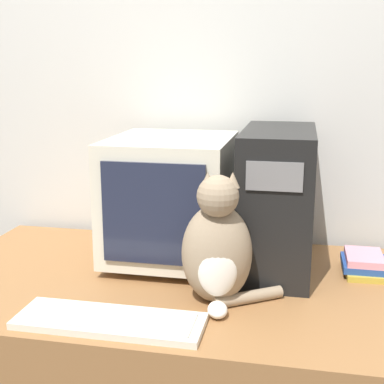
% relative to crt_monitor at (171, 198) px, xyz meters
% --- Properties ---
extents(wall_back, '(7.00, 0.05, 2.50)m').
position_rel_crt_monitor_xyz_m(wall_back, '(0.04, 0.32, 0.32)').
color(wall_back, silver).
rests_on(wall_back, ground_plane).
extents(crt_monitor, '(0.38, 0.44, 0.41)m').
position_rel_crt_monitor_xyz_m(crt_monitor, '(0.00, 0.00, 0.00)').
color(crt_monitor, beige).
rests_on(crt_monitor, desk).
extents(computer_tower, '(0.22, 0.47, 0.44)m').
position_rel_crt_monitor_xyz_m(computer_tower, '(0.34, 0.01, 0.01)').
color(computer_tower, black).
rests_on(computer_tower, desk).
extents(keyboard, '(0.48, 0.16, 0.02)m').
position_rel_crt_monitor_xyz_m(keyboard, '(-0.04, -0.48, -0.20)').
color(keyboard, silver).
rests_on(keyboard, desk).
extents(cat, '(0.29, 0.24, 0.37)m').
position_rel_crt_monitor_xyz_m(cat, '(0.20, -0.29, -0.06)').
color(cat, gray).
rests_on(cat, desk).
extents(book_stack, '(0.16, 0.17, 0.06)m').
position_rel_crt_monitor_xyz_m(book_stack, '(0.62, 0.00, -0.18)').
color(book_stack, gold).
rests_on(book_stack, desk).
extents(pen, '(0.15, 0.06, 0.01)m').
position_rel_crt_monitor_xyz_m(pen, '(-0.15, -0.41, -0.21)').
color(pen, navy).
rests_on(pen, desk).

